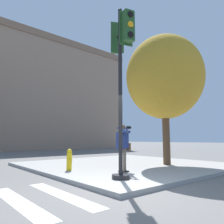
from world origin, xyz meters
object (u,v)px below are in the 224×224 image
Objects in this scene: person_photographer at (123,143)px; fire_hydrant at (69,160)px; street_tree at (164,77)px; traffic_signal_pole at (121,63)px.

person_photographer reaches higher than fire_hydrant.
street_tree is (3.02, 0.39, 2.99)m from person_photographer.
person_photographer is 2.14× the size of fire_hydrant.
street_tree reaches higher than traffic_signal_pole.
street_tree reaches higher than person_photographer.
traffic_signal_pole is 6.73× the size of fire_hydrant.
person_photographer is at bearing 45.39° from traffic_signal_pole.
person_photographer is 4.27m from street_tree.
street_tree is at bearing 7.35° from person_photographer.
person_photographer is 2.04m from fire_hydrant.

